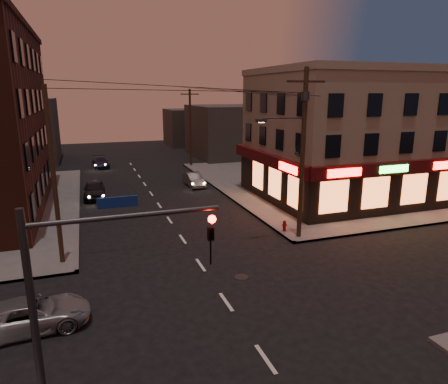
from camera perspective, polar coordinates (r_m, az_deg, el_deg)
name	(u,v)px	position (r m, az deg, el deg)	size (l,w,h in m)	color
ground	(226,302)	(17.79, 0.31, -15.44)	(120.00, 120.00, 0.00)	black
sidewalk_ne	(331,181)	(41.73, 15.07, 1.56)	(24.00, 28.00, 0.15)	#514F4C
pizza_building	(352,134)	(35.25, 17.88, 7.83)	(15.85, 12.85, 10.50)	gray
bg_building_ne_a	(230,131)	(56.23, 0.84, 8.69)	(10.00, 12.00, 7.00)	#3F3D3A
bg_building_nw	(19,131)	(57.33, -27.24, 7.76)	(9.00, 10.00, 8.00)	#3F3D3A
bg_building_ne_b	(191,127)	(69.01, -4.78, 9.23)	(8.00, 8.00, 6.00)	#3F3D3A
utility_pole_main	(301,145)	(23.78, 10.98, 6.56)	(4.20, 0.44, 10.00)	#382619
utility_pole_far	(190,128)	(48.28, -4.82, 9.13)	(0.26, 0.26, 9.00)	#382619
utility_pole_west	(54,178)	(21.55, -23.15, 1.92)	(0.24, 0.24, 9.00)	#382619
traffic_signal	(81,297)	(10.11, -19.79, -13.96)	(4.49, 0.32, 6.47)	#333538
suv_cross	(30,315)	(17.37, -25.95, -15.49)	(2.02, 4.37, 1.22)	gray
sedan_near	(94,189)	(35.65, -18.06, 0.35)	(1.73, 4.31, 1.47)	black
sedan_mid	(194,180)	(38.36, -4.30, 1.78)	(1.33, 3.81, 1.25)	#65625E
sedan_far	(101,162)	(50.18, -17.21, 4.09)	(1.71, 4.22, 1.22)	black
fire_hydrant	(284,225)	(25.79, 8.63, -4.71)	(0.32, 0.32, 0.71)	#9A0E0E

